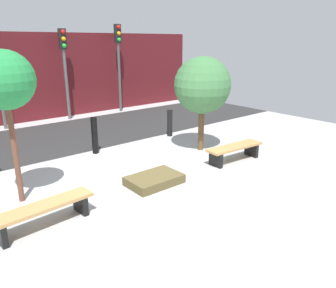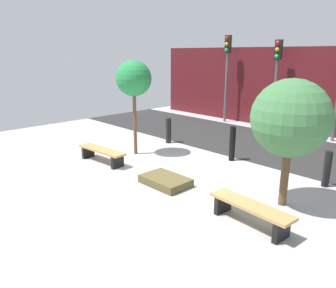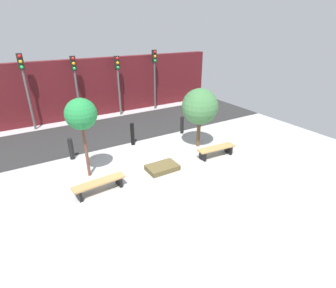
# 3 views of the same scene
# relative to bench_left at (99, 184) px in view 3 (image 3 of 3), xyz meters

# --- Properties ---
(ground_plane) EXTENTS (18.00, 18.00, 0.00)m
(ground_plane) POSITION_rel_bench_left_xyz_m (2.59, 0.36, -0.31)
(ground_plane) COLOR #A4A4A4
(road_strip) EXTENTS (18.00, 4.11, 0.01)m
(road_strip) POSITION_rel_bench_left_xyz_m (2.59, 5.32, -0.30)
(road_strip) COLOR #282828
(road_strip) RESTS_ON ground
(building_facade) EXTENTS (16.20, 0.50, 3.46)m
(building_facade) POSITION_rel_bench_left_xyz_m (2.59, 8.48, 1.42)
(building_facade) COLOR #511419
(building_facade) RESTS_ON ground
(bench_left) EXTENTS (1.83, 0.55, 0.42)m
(bench_left) POSITION_rel_bench_left_xyz_m (0.00, 0.00, 0.00)
(bench_left) COLOR black
(bench_left) RESTS_ON ground
(bench_right) EXTENTS (1.76, 0.57, 0.44)m
(bench_right) POSITION_rel_bench_left_xyz_m (5.18, 0.00, 0.01)
(bench_right) COLOR black
(bench_right) RESTS_ON ground
(planter_bed) EXTENTS (1.22, 0.81, 0.20)m
(planter_bed) POSITION_rel_bench_left_xyz_m (2.59, 0.20, -0.21)
(planter_bed) COLOR brown
(planter_bed) RESTS_ON ground
(tree_behind_left_bench) EXTENTS (1.11, 1.11, 3.01)m
(tree_behind_left_bench) POSITION_rel_bench_left_xyz_m (0.00, 1.29, 2.12)
(tree_behind_left_bench) COLOR brown
(tree_behind_left_bench) RESTS_ON ground
(tree_behind_right_bench) EXTENTS (1.63, 1.63, 2.74)m
(tree_behind_right_bench) POSITION_rel_bench_left_xyz_m (5.18, 1.29, 1.61)
(tree_behind_right_bench) COLOR brown
(tree_behind_right_bench) RESTS_ON ground
(bollard_far_left) EXTENTS (0.20, 0.20, 0.93)m
(bollard_far_left) POSITION_rel_bench_left_xyz_m (-0.24, 3.01, 0.15)
(bollard_far_left) COLOR black
(bollard_far_left) RESTS_ON ground
(bollard_left) EXTENTS (0.18, 0.18, 1.07)m
(bollard_left) POSITION_rel_bench_left_xyz_m (2.59, 3.01, 0.23)
(bollard_left) COLOR black
(bollard_left) RESTS_ON ground
(bollard_center) EXTENTS (0.18, 0.18, 0.91)m
(bollard_center) POSITION_rel_bench_left_xyz_m (5.42, 3.01, 0.15)
(bollard_center) COLOR black
(bollard_center) RESTS_ON ground
(traffic_light_west) EXTENTS (0.28, 0.27, 3.99)m
(traffic_light_west) POSITION_rel_bench_left_xyz_m (-1.18, 7.66, 2.43)
(traffic_light_west) COLOR #555555
(traffic_light_west) RESTS_ON ground
(traffic_light_mid_west) EXTENTS (0.28, 0.27, 3.73)m
(traffic_light_mid_west) POSITION_rel_bench_left_xyz_m (1.33, 7.66, 2.26)
(traffic_light_mid_west) COLOR #4F4F4F
(traffic_light_mid_west) RESTS_ON ground
(traffic_light_mid_east) EXTENTS (0.28, 0.27, 3.59)m
(traffic_light_mid_east) POSITION_rel_bench_left_xyz_m (3.85, 7.66, 2.18)
(traffic_light_mid_east) COLOR #545454
(traffic_light_mid_east) RESTS_ON ground
(traffic_light_east) EXTENTS (0.28, 0.27, 3.82)m
(traffic_light_east) POSITION_rel_bench_left_xyz_m (6.36, 7.66, 2.33)
(traffic_light_east) COLOR #4B4B4B
(traffic_light_east) RESTS_ON ground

